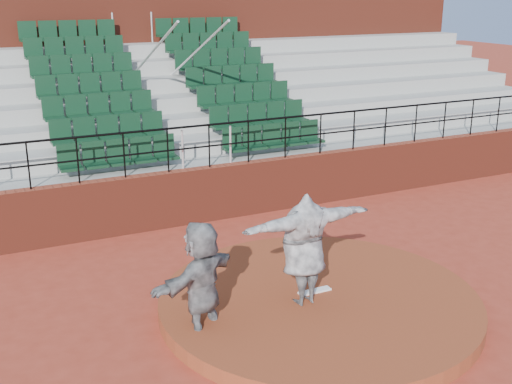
# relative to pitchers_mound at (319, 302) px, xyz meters

# --- Properties ---
(ground) EXTENTS (90.00, 90.00, 0.00)m
(ground) POSITION_rel_pitchers_mound_xyz_m (0.00, 0.00, -0.12)
(ground) COLOR #9B3523
(ground) RESTS_ON ground
(pitchers_mound) EXTENTS (5.50, 5.50, 0.25)m
(pitchers_mound) POSITION_rel_pitchers_mound_xyz_m (0.00, 0.00, 0.00)
(pitchers_mound) COLOR brown
(pitchers_mound) RESTS_ON ground
(pitching_rubber) EXTENTS (0.60, 0.15, 0.03)m
(pitching_rubber) POSITION_rel_pitchers_mound_xyz_m (0.00, 0.15, 0.14)
(pitching_rubber) COLOR white
(pitching_rubber) RESTS_ON pitchers_mound
(boundary_wall) EXTENTS (24.00, 0.30, 1.30)m
(boundary_wall) POSITION_rel_pitchers_mound_xyz_m (0.00, 5.00, 0.53)
(boundary_wall) COLOR maroon
(boundary_wall) RESTS_ON ground
(wall_railing) EXTENTS (24.04, 0.05, 1.03)m
(wall_railing) POSITION_rel_pitchers_mound_xyz_m (0.00, 5.00, 1.90)
(wall_railing) COLOR black
(wall_railing) RESTS_ON boundary_wall
(seating_deck) EXTENTS (24.00, 5.97, 4.63)m
(seating_deck) POSITION_rel_pitchers_mound_xyz_m (0.00, 8.65, 1.31)
(seating_deck) COLOR #9B9B95
(seating_deck) RESTS_ON ground
(press_box_facade) EXTENTS (24.00, 3.00, 7.10)m
(press_box_facade) POSITION_rel_pitchers_mound_xyz_m (0.00, 12.60, 3.43)
(press_box_facade) COLOR maroon
(press_box_facade) RESTS_ON ground
(pitcher) EXTENTS (2.38, 0.75, 1.92)m
(pitcher) POSITION_rel_pitchers_mound_xyz_m (-0.36, -0.08, 1.08)
(pitcher) COLOR black
(pitcher) RESTS_ON pitchers_mound
(fielder) EXTENTS (1.85, 1.41, 1.95)m
(fielder) POSITION_rel_pitchers_mound_xyz_m (-2.15, -0.02, 0.85)
(fielder) COLOR black
(fielder) RESTS_ON ground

